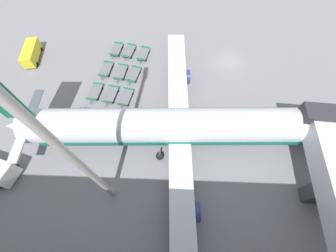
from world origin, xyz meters
name	(u,v)px	position (x,y,z in m)	size (l,w,h in m)	color
ground_plane	(229,62)	(0.00, 0.00, 0.00)	(500.00, 500.00, 0.00)	gray
airplane	(188,126)	(14.47, -7.41, 2.91)	(36.69, 46.48, 14.15)	silver
service_van	(31,53)	(0.23, -33.61, 1.13)	(5.78, 2.84, 2.06)	yellow
baggage_dolly_row_near_col_a	(116,50)	(-1.81, -19.58, 0.48)	(3.88, 2.04, 0.92)	slate
baggage_dolly_row_near_col_b	(106,69)	(2.95, -20.55, 0.48)	(3.88, 1.98, 0.92)	slate
baggage_dolly_row_near_col_c	(95,92)	(7.67, -21.36, 0.48)	(3.88, 2.00, 0.92)	slate
baggage_dolly_row_near_col_d	(82,119)	(12.45, -22.26, 0.48)	(3.89, 2.14, 0.92)	slate
baggage_dolly_row_mid_a_col_a	(129,51)	(-1.45, -17.31, 0.48)	(3.89, 2.20, 0.92)	slate
baggage_dolly_row_mid_a_col_b	(121,72)	(3.50, -18.03, 0.48)	(3.88, 1.98, 0.92)	slate
baggage_dolly_row_mid_a_col_c	(111,95)	(8.10, -18.87, 0.48)	(3.88, 2.08, 0.92)	slate
baggage_dolly_row_mid_a_col_d	(98,122)	(12.97, -19.81, 0.48)	(3.89, 2.14, 0.92)	slate
baggage_dolly_row_mid_b_col_a	(143,54)	(-0.87, -14.74, 0.48)	(3.89, 2.11, 0.92)	slate
baggage_dolly_row_mid_b_col_b	(133,75)	(3.89, -15.89, 0.48)	(3.89, 2.26, 0.92)	slate
baggage_dolly_row_mid_b_col_c	(126,97)	(8.50, -16.54, 0.48)	(3.89, 2.16, 0.92)	slate
baggage_dolly_row_mid_b_col_d	(114,125)	(13.30, -17.46, 0.48)	(3.89, 2.23, 0.92)	slate
apron_light_mast	(42,132)	(22.43, -16.23, 15.87)	(2.00, 0.70, 28.48)	#ADA89E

